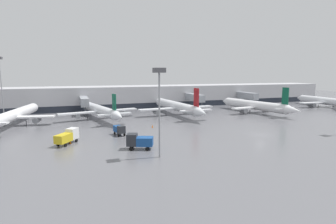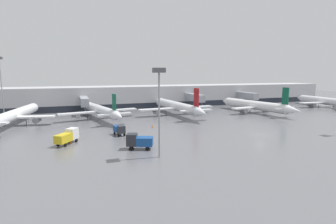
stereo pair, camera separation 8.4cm
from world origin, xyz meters
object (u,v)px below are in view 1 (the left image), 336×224
Objects in this scene: parked_jet_2 at (255,105)px; apron_light_mast_2 at (0,70)px; service_truck_0 at (119,129)px; traffic_cone_2 at (70,142)px; parked_jet_1 at (325,101)px; parked_jet_3 at (99,110)px; service_truck_1 at (139,141)px; traffic_cone_1 at (152,126)px; apron_light_mast_1 at (159,86)px; parked_jet_4 at (13,115)px; parked_jet_0 at (177,106)px; service_truck_2 at (68,136)px.

parked_jet_2 is 1.86× the size of apron_light_mast_2.
service_truck_0 is 6.68× the size of traffic_cone_2.
apron_light_mast_2 is (-123.69, 19.01, 12.83)m from parked_jet_1.
service_truck_1 is (3.56, -37.08, -1.27)m from parked_jet_3.
traffic_cone_2 is (-8.74, -28.44, -2.58)m from parked_jet_3.
service_truck_1 is at bearing -114.03° from traffic_cone_1.
service_truck_1 is at bearing -35.09° from traffic_cone_2.
service_truck_1 reaches higher than service_truck_0.
apron_light_mast_1 is at bearing 175.05° from parked_jet_3.
parked_jet_2 reaches higher than traffic_cone_2.
parked_jet_1 is 96.77m from service_truck_1.
apron_light_mast_1 is (-88.41, -40.23, 9.70)m from parked_jet_1.
parked_jet_4 is 32.92m from service_truck_0.
service_truck_1 is at bearing 116.61° from parked_jet_1.
service_truck_1 is (1.53, -12.74, 0.23)m from service_truck_0.
apron_light_mast_2 reaches higher than parked_jet_3.
parked_jet_0 is 9.23× the size of service_truck_0.
service_truck_2 is (-35.34, -27.63, -1.33)m from parked_jet_0.
service_truck_1 is (-90.50, -34.25, -0.93)m from parked_jet_1.
parked_jet_0 is at bearing 122.37° from service_truck_0.
service_truck_2 reaches higher than traffic_cone_2.
apron_light_mast_1 reaches higher than service_truck_2.
parked_jet_1 is 117.31m from parked_jet_4.
traffic_cone_2 is at bearing 100.85° from parked_jet_2.
parked_jet_0 is at bearing -104.21° from parked_jet_3.
parked_jet_0 reaches higher than parked_jet_1.
parked_jet_1 reaches higher than service_truck_2.
parked_jet_4 is 28.81m from service_truck_2.
parked_jet_3 is 29.93m from service_truck_2.
parked_jet_0 is at bearing 94.18° from parked_jet_1.
parked_jet_2 is 44.80m from traffic_cone_1.
parked_jet_0 reaches higher than service_truck_0.
parked_jet_2 is 2.41× the size of apron_light_mast_1.
traffic_cone_2 is (14.50, -25.14, -2.60)m from parked_jet_4.
service_truck_1 is at bearing -58.07° from apron_light_mast_2.
parked_jet_4 is at bearing -141.74° from service_truck_0.
parked_jet_1 is 52.86× the size of traffic_cone_2.
parked_jet_4 is 43.14m from service_truck_1.
apron_light_mast_2 is at bearing 120.78° from apron_light_mast_1.
traffic_cone_1 is 22.76m from traffic_cone_2.
traffic_cone_2 is (0.48, 0.01, -1.31)m from service_truck_2.
service_truck_1 is 12.38m from apron_light_mast_1.
service_truck_0 is 11.35m from traffic_cone_1.
apron_light_mast_1 is (5.65, -43.06, 9.36)m from parked_jet_3.
apron_light_mast_1 reaches higher than parked_jet_1.
parked_jet_4 is at bearing -29.21° from service_truck_1.
apron_light_mast_2 reaches higher than traffic_cone_1.
parked_jet_2 is 62.08m from apron_light_mast_1.
parked_jet_4 reaches higher than traffic_cone_2.
service_truck_2 is 9.27× the size of traffic_cone_2.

